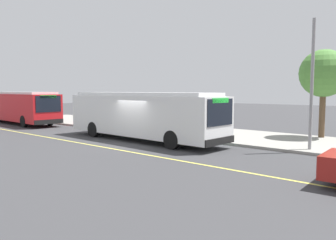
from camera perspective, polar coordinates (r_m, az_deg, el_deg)
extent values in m
plane|color=#38383A|center=(19.88, -5.53, -3.88)|extent=(120.00, 120.00, 0.00)
cube|color=gray|center=(24.33, 4.83, -2.07)|extent=(44.00, 6.40, 0.15)
cube|color=#E0D64C|center=(18.47, -10.53, -4.61)|extent=(36.00, 0.14, 0.01)
cube|color=white|center=(20.75, -4.48, 0.81)|extent=(11.59, 2.88, 2.40)
cube|color=silver|center=(20.69, -4.50, 4.40)|extent=(10.66, 2.60, 0.20)
cube|color=black|center=(16.94, 8.86, 1.30)|extent=(0.10, 2.17, 1.34)
cube|color=black|center=(21.62, -1.97, 1.76)|extent=(10.13, 0.33, 1.06)
cube|color=#197259|center=(21.73, -1.95, -1.58)|extent=(10.94, 0.34, 0.28)
cube|color=#26D83F|center=(16.91, 8.90, 3.28)|extent=(0.07, 1.40, 0.24)
cube|color=black|center=(17.08, 8.84, -3.57)|extent=(0.15, 2.50, 0.36)
cylinder|color=black|center=(19.30, 5.30, -2.64)|extent=(1.01, 0.31, 1.00)
cylinder|color=black|center=(17.54, 0.68, -3.39)|extent=(1.01, 0.31, 1.00)
cylinder|color=black|center=(24.20, -7.99, -1.12)|extent=(1.01, 0.31, 1.00)
cylinder|color=black|center=(22.82, -12.50, -1.56)|extent=(1.01, 0.31, 1.00)
cube|color=red|center=(34.02, -23.75, 2.03)|extent=(11.01, 2.99, 2.40)
cube|color=silver|center=(33.99, -23.82, 4.21)|extent=(10.13, 2.70, 0.20)
cube|color=black|center=(29.04, -19.60, 2.58)|extent=(0.13, 2.17, 1.34)
cube|color=black|center=(34.53, -21.79, 2.61)|extent=(9.60, 0.43, 1.06)
cube|color=white|center=(34.60, -21.72, 0.51)|extent=(10.36, 0.45, 0.28)
cube|color=#26D83F|center=(29.02, -19.63, 3.74)|extent=(0.09, 1.40, 0.24)
cube|color=black|center=(29.11, -19.51, -0.28)|extent=(0.18, 2.50, 0.36)
cylinder|color=black|center=(31.51, -19.36, 0.05)|extent=(1.01, 0.32, 1.00)
cylinder|color=black|center=(30.53, -23.23, -0.22)|extent=(1.01, 0.32, 1.00)
cylinder|color=black|center=(37.54, -23.99, 0.65)|extent=(1.01, 0.32, 1.00)
cylinder|color=#333338|center=(25.61, 2.33, 1.16)|extent=(0.10, 0.10, 2.40)
cylinder|color=#333338|center=(24.62, 0.43, 1.01)|extent=(0.10, 0.10, 2.40)
cylinder|color=#333338|center=(27.32, -1.92, 1.40)|extent=(0.10, 0.10, 2.40)
cylinder|color=#333338|center=(26.39, -3.85, 1.27)|extent=(0.10, 0.10, 2.40)
cube|color=#333338|center=(25.91, -0.81, 3.96)|extent=(2.90, 1.60, 0.08)
cube|color=#4C606B|center=(26.45, 0.14, 1.29)|extent=(2.47, 0.04, 2.16)
cube|color=navy|center=(26.85, -2.87, 1.23)|extent=(0.06, 1.11, 1.82)
cube|color=brown|center=(26.01, -1.05, -0.43)|extent=(1.60, 0.44, 0.06)
cube|color=brown|center=(26.16, -0.70, 0.21)|extent=(1.60, 0.05, 0.44)
cube|color=#333338|center=(26.52, -2.20, -0.82)|extent=(0.08, 0.40, 0.45)
cube|color=#333338|center=(25.55, 0.14, -1.04)|extent=(0.08, 0.40, 0.45)
cylinder|color=#333338|center=(22.12, 0.67, 1.08)|extent=(0.07, 0.07, 2.80)
cube|color=white|center=(22.06, 0.64, 3.93)|extent=(0.44, 0.03, 0.56)
cube|color=red|center=(22.05, 0.61, 3.93)|extent=(0.40, 0.01, 0.16)
cylinder|color=#282D47|center=(25.95, -4.44, -0.52)|extent=(0.14, 0.14, 0.85)
cylinder|color=#282D47|center=(25.82, -4.73, -0.54)|extent=(0.14, 0.14, 0.85)
cube|color=beige|center=(25.82, -4.59, 1.09)|extent=(0.24, 0.40, 0.62)
sphere|color=tan|center=(25.80, -4.60, 2.02)|extent=(0.22, 0.22, 0.22)
cylinder|color=brown|center=(23.00, 24.66, 0.88)|extent=(0.36, 0.36, 2.88)
sphere|color=#4C8438|center=(22.97, 24.89, 7.20)|extent=(2.93, 2.93, 2.93)
cylinder|color=gray|center=(17.99, 23.21, 5.53)|extent=(0.16, 0.16, 6.40)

